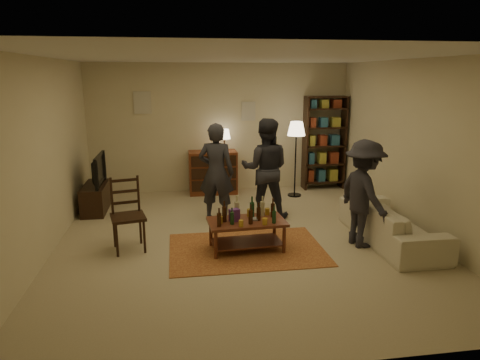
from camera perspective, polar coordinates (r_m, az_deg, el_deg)
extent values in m
plane|color=#C6B793|center=(6.62, 0.29, -7.92)|extent=(6.00, 6.00, 0.00)
plane|color=beige|center=(9.19, -2.63, 6.94)|extent=(5.50, 0.00, 5.50)
plane|color=beige|center=(6.43, -24.73, 2.67)|extent=(0.00, 6.00, 6.00)
plane|color=beige|center=(7.20, 22.53, 3.97)|extent=(0.00, 6.00, 6.00)
plane|color=beige|center=(3.40, 8.23, -5.27)|extent=(5.50, 0.00, 5.50)
plane|color=white|center=(6.15, 0.32, 16.14)|extent=(6.00, 6.00, 0.00)
cube|color=beige|center=(9.09, -12.89, 10.02)|extent=(0.35, 0.03, 0.45)
cube|color=beige|center=(9.22, 1.12, 9.16)|extent=(0.30, 0.03, 0.40)
cube|color=brown|center=(6.25, 0.89, -9.22)|extent=(2.20, 1.50, 0.01)
cube|color=#5F2A1B|center=(6.10, 0.90, -5.59)|extent=(1.12, 0.66, 0.04)
cube|color=#5F2A1B|center=(6.21, 0.89, -8.26)|extent=(1.02, 0.55, 0.02)
cylinder|color=#5F2A1B|center=(5.88, -3.24, -8.71)|extent=(0.05, 0.05, 0.41)
cylinder|color=#5F2A1B|center=(6.08, 5.89, -7.95)|extent=(0.05, 0.05, 0.41)
cylinder|color=#5F2A1B|center=(6.31, -3.91, -7.09)|extent=(0.05, 0.05, 0.41)
cylinder|color=#5F2A1B|center=(6.51, 4.61, -6.45)|extent=(0.05, 0.05, 0.41)
cylinder|color=#BB902B|center=(5.97, -2.66, -5.33)|extent=(0.07, 0.07, 0.10)
cylinder|color=#BB902B|center=(5.84, 0.13, -5.80)|extent=(0.07, 0.07, 0.09)
cylinder|color=#BB902B|center=(6.25, 1.24, -4.37)|extent=(0.07, 0.07, 0.11)
cylinder|color=#BB902B|center=(5.93, 3.33, -5.53)|extent=(0.07, 0.07, 0.09)
cylinder|color=#BB902B|center=(6.33, 3.66, -4.21)|extent=(0.07, 0.07, 0.10)
cube|color=#613188|center=(6.04, -0.80, -4.66)|extent=(0.16, 0.13, 0.18)
cylinder|color=gray|center=(6.10, 2.05, -5.28)|extent=(0.12, 0.12, 0.03)
cube|color=black|center=(6.28, -14.71, -4.81)|extent=(0.55, 0.55, 0.04)
cylinder|color=black|center=(6.17, -16.09, -7.73)|extent=(0.04, 0.04, 0.48)
cylinder|color=black|center=(6.21, -12.63, -7.38)|extent=(0.04, 0.04, 0.48)
cylinder|color=black|center=(6.52, -16.41, -6.57)|extent=(0.04, 0.04, 0.48)
cylinder|color=black|center=(6.56, -13.14, -6.25)|extent=(0.04, 0.04, 0.48)
cube|color=black|center=(6.37, -15.07, -1.76)|extent=(0.37, 0.11, 0.55)
cube|color=black|center=(8.31, -18.68, -2.28)|extent=(0.40, 1.00, 0.50)
imported|color=black|center=(8.18, -18.83, 1.28)|extent=(0.13, 0.97, 0.56)
cube|color=brown|center=(9.05, -3.64, 1.03)|extent=(1.00, 0.48, 0.90)
cube|color=black|center=(8.86, -3.47, -0.77)|extent=(0.92, 0.02, 0.22)
cube|color=black|center=(8.80, -3.49, 0.86)|extent=(0.92, 0.02, 0.22)
cube|color=black|center=(8.74, -3.52, 2.52)|extent=(0.92, 0.02, 0.22)
cylinder|color=black|center=(8.98, -2.09, 4.01)|extent=(0.12, 0.12, 0.04)
cylinder|color=black|center=(8.96, -2.10, 4.83)|extent=(0.02, 0.02, 0.22)
cone|color=#FFE5B2|center=(8.93, -2.11, 6.16)|extent=(0.26, 0.26, 0.20)
cube|color=black|center=(9.39, 8.69, 4.79)|extent=(0.04, 0.34, 2.00)
cube|color=black|center=(9.68, 13.58, 4.83)|extent=(0.04, 0.34, 2.00)
cube|color=black|center=(9.69, 10.94, -0.15)|extent=(0.90, 0.34, 0.03)
cube|color=black|center=(9.61, 11.05, 2.16)|extent=(0.90, 0.34, 0.03)
cube|color=black|center=(9.53, 11.16, 4.52)|extent=(0.90, 0.34, 0.03)
cube|color=black|center=(9.48, 11.27, 6.90)|extent=(0.90, 0.34, 0.03)
cube|color=black|center=(9.44, 11.39, 9.31)|extent=(0.90, 0.34, 0.03)
cube|color=black|center=(9.43, 11.46, 10.83)|extent=(0.90, 0.34, 0.03)
cube|color=maroon|center=(9.56, 9.28, 0.62)|extent=(0.12, 0.22, 0.26)
cube|color=#275A77|center=(9.64, 10.70, 0.67)|extent=(0.15, 0.22, 0.26)
cube|color=#A7A137|center=(9.73, 12.20, 0.72)|extent=(0.18, 0.22, 0.26)
cube|color=#275A77|center=(9.48, 9.37, 2.92)|extent=(0.12, 0.22, 0.24)
cube|color=#A7A137|center=(9.56, 10.80, 2.95)|extent=(0.15, 0.22, 0.24)
cube|color=maroon|center=(9.66, 12.32, 2.98)|extent=(0.18, 0.22, 0.24)
cube|color=#A7A137|center=(9.42, 9.47, 5.25)|extent=(0.12, 0.22, 0.22)
cube|color=maroon|center=(9.50, 10.91, 5.26)|extent=(0.15, 0.22, 0.22)
cube|color=#275A77|center=(9.59, 12.44, 5.27)|extent=(0.18, 0.22, 0.22)
cube|color=maroon|center=(9.37, 9.56, 7.61)|extent=(0.12, 0.22, 0.20)
cube|color=#275A77|center=(9.45, 11.02, 7.60)|extent=(0.15, 0.22, 0.20)
cube|color=#A7A137|center=(9.54, 12.56, 7.58)|extent=(0.18, 0.22, 0.20)
cube|color=#275A77|center=(9.34, 9.66, 9.98)|extent=(0.12, 0.22, 0.18)
cube|color=#A7A137|center=(9.42, 11.13, 9.95)|extent=(0.15, 0.22, 0.18)
cube|color=maroon|center=(9.51, 12.68, 9.91)|extent=(0.18, 0.22, 0.18)
cylinder|color=black|center=(8.99, 7.26, -2.00)|extent=(0.28, 0.28, 0.03)
cylinder|color=black|center=(8.83, 7.39, 2.15)|extent=(0.03, 0.03, 1.36)
cone|color=#FFE5B2|center=(8.72, 7.53, 6.81)|extent=(0.36, 0.36, 0.28)
imported|color=beige|center=(6.84, 19.46, -5.30)|extent=(0.81, 2.08, 0.61)
imported|color=#292A32|center=(7.26, -3.19, 1.00)|extent=(0.71, 0.58, 1.69)
imported|color=#26262E|center=(7.41, 3.38, 1.50)|extent=(0.98, 0.85, 1.74)
imported|color=#27252D|center=(6.42, 16.16, -1.79)|extent=(0.75, 1.10, 1.57)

